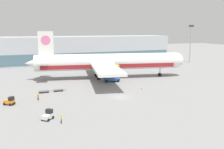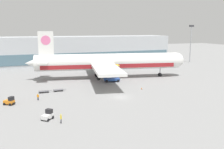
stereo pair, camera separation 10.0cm
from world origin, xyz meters
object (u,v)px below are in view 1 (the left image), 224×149
at_px(ground_crew_near, 61,118).
at_px(baggage_dolly_lead, 44,91).
at_px(light_mast, 191,41).
at_px(traffic_cone_near, 142,88).
at_px(ground_crew_far, 38,96).
at_px(scissor_lift_loader, 112,75).
at_px(baggage_dolly_second, 59,90).
at_px(baggage_tug_foreground, 48,115).
at_px(baggage_tug_mid, 10,101).
at_px(airplane_main, 106,62).

bearing_deg(ground_crew_near, baggage_dolly_lead, -161.81).
distance_m(light_mast, traffic_cone_near, 70.80).
xyz_separation_m(baggage_dolly_lead, ground_crew_far, (-2.24, -7.37, 0.60)).
height_order(scissor_lift_loader, baggage_dolly_lead, scissor_lift_loader).
bearing_deg(traffic_cone_near, ground_crew_far, -178.41).
distance_m(baggage_dolly_lead, baggage_dolly_second, 4.13).
distance_m(light_mast, scissor_lift_loader, 66.30).
height_order(light_mast, traffic_cone_near, light_mast).
xyz_separation_m(baggage_tug_foreground, ground_crew_near, (2.06, -3.08, 0.22)).
height_order(light_mast, baggage_dolly_second, light_mast).
bearing_deg(baggage_tug_foreground, ground_crew_far, 43.68).
bearing_deg(scissor_lift_loader, baggage_tug_foreground, -118.97).
height_order(baggage_tug_mid, baggage_dolly_lead, baggage_tug_mid).
bearing_deg(baggage_tug_foreground, baggage_tug_mid, 69.86).
bearing_deg(light_mast, traffic_cone_near, -139.67).
relative_size(airplane_main, baggage_dolly_second, 15.53).
relative_size(airplane_main, ground_crew_far, 33.99).
height_order(baggage_dolly_lead, traffic_cone_near, traffic_cone_near).
bearing_deg(traffic_cone_near, baggage_dolly_second, 164.14).
xyz_separation_m(airplane_main, scissor_lift_loader, (-0.39, -6.30, -3.70)).
bearing_deg(scissor_lift_loader, baggage_tug_mid, -142.04).
xyz_separation_m(airplane_main, baggage_dolly_lead, (-23.81, -13.48, -5.45)).
bearing_deg(baggage_tug_foreground, light_mast, -12.24).
distance_m(light_mast, airplane_main, 62.74).
xyz_separation_m(light_mast, baggage_tug_foreground, (-82.61, -60.85, -10.82)).
height_order(baggage_dolly_second, traffic_cone_near, traffic_cone_near).
xyz_separation_m(baggage_dolly_second, ground_crew_near, (-3.71, -25.39, 0.70)).
bearing_deg(ground_crew_far, airplane_main, -109.72).
bearing_deg(baggage_dolly_lead, scissor_lift_loader, 16.97).
bearing_deg(airplane_main, baggage_tug_foreground, -114.00).
distance_m(baggage_dolly_lead, traffic_cone_near, 28.45).
bearing_deg(baggage_tug_foreground, baggage_dolly_second, 26.89).
height_order(light_mast, ground_crew_far, light_mast).
bearing_deg(baggage_tug_foreground, scissor_lift_loader, 0.88).
relative_size(airplane_main, baggage_tug_foreground, 20.74).
bearing_deg(ground_crew_near, traffic_cone_near, 141.68).
bearing_deg(traffic_cone_near, airplane_main, 100.98).
bearing_deg(baggage_tug_foreground, baggage_dolly_lead, 37.13).
height_order(ground_crew_near, traffic_cone_near, ground_crew_near).
xyz_separation_m(light_mast, baggage_tug_mid, (-89.82, -47.54, -10.82)).
height_order(airplane_main, baggage_dolly_lead, airplane_main).
height_order(light_mast, baggage_dolly_lead, light_mast).
xyz_separation_m(airplane_main, baggage_tug_foreground, (-25.45, -35.64, -4.96)).
bearing_deg(baggage_dolly_lead, baggage_dolly_second, 2.07).
height_order(scissor_lift_loader, baggage_dolly_second, scissor_lift_loader).
distance_m(airplane_main, traffic_cone_near, 21.13).
bearing_deg(ground_crew_near, baggage_tug_mid, -133.22).
distance_m(light_mast, ground_crew_far, 95.70).
bearing_deg(traffic_cone_near, baggage_dolly_lead, 166.71).
bearing_deg(airplane_main, ground_crew_far, -129.79).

